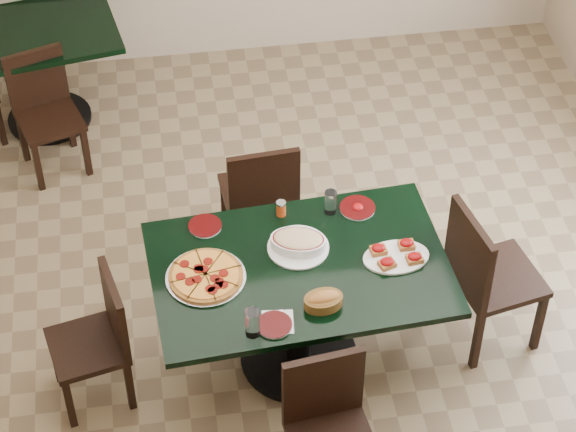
{
  "coord_description": "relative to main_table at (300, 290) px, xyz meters",
  "views": [
    {
      "loc": [
        -0.57,
        -4.26,
        5.0
      ],
      "look_at": [
        0.07,
        0.0,
        0.85
      ],
      "focal_mm": 70.0,
      "sensor_mm": 36.0,
      "label": 1
    }
  ],
  "objects": [
    {
      "name": "main_table",
      "position": [
        0.0,
        0.0,
        0.0
      ],
      "size": [
        1.61,
        1.09,
        0.75
      ],
      "rotation": [
        0.0,
        0.0,
        0.06
      ],
      "color": "black",
      "rests_on": "floor"
    },
    {
      "name": "chair_far",
      "position": [
        -0.1,
        0.85,
        -0.06
      ],
      "size": [
        0.45,
        0.45,
        0.9
      ],
      "rotation": [
        0.0,
        0.0,
        3.22
      ],
      "color": "black",
      "rests_on": "floor"
    },
    {
      "name": "bread_basket",
      "position": [
        0.07,
        -0.29,
        0.22
      ],
      "size": [
        0.22,
        0.16,
        0.09
      ],
      "rotation": [
        0.0,
        0.0,
        0.13
      ],
      "color": "brown",
      "rests_on": "main_table"
    },
    {
      "name": "chair_near",
      "position": [
        0.02,
        -0.81,
        -0.08
      ],
      "size": [
        0.45,
        0.45,
        0.87
      ],
      "rotation": [
        0.0,
        0.0,
        0.13
      ],
      "color": "black",
      "rests_on": "floor"
    },
    {
      "name": "floor",
      "position": [
        -0.09,
        0.28,
        -0.57
      ],
      "size": [
        5.5,
        5.5,
        0.0
      ],
      "primitive_type": "plane",
      "color": "olive",
      "rests_on": "ground"
    },
    {
      "name": "back_chair_near",
      "position": [
        -1.38,
        1.94,
        -0.11
      ],
      "size": [
        0.49,
        0.49,
        0.83
      ],
      "rotation": [
        0.0,
        0.0,
        0.32
      ],
      "color": "black",
      "rests_on": "floor"
    },
    {
      "name": "pepper_shaker",
      "position": [
        -0.04,
        0.4,
        0.23
      ],
      "size": [
        0.05,
        0.05,
        0.09
      ],
      "color": "#BC4A14",
      "rests_on": "main_table"
    },
    {
      "name": "back_table",
      "position": [
        -1.41,
        2.38,
        -0.04
      ],
      "size": [
        1.19,
        0.95,
        0.75
      ],
      "rotation": [
        0.0,
        0.0,
        0.17
      ],
      "color": "black",
      "rests_on": "floor"
    },
    {
      "name": "side_plate_far_r",
      "position": [
        0.38,
        0.38,
        0.19
      ],
      "size": [
        0.2,
        0.2,
        0.03
      ],
      "rotation": [
        0.0,
        0.0,
        -0.06
      ],
      "color": "white",
      "rests_on": "main_table"
    },
    {
      "name": "pepperoni_pizza",
      "position": [
        -0.49,
        -0.01,
        0.2
      ],
      "size": [
        0.42,
        0.42,
        0.04
      ],
      "rotation": [
        0.0,
        0.0,
        0.18
      ],
      "color": "silver",
      "rests_on": "main_table"
    },
    {
      "name": "napkin_setting",
      "position": [
        -0.17,
        -0.36,
        0.18
      ],
      "size": [
        0.17,
        0.17,
        0.01
      ],
      "rotation": [
        0.0,
        0.0,
        -0.1
      ],
      "color": "white",
      "rests_on": "main_table"
    },
    {
      "name": "bruschetta_platter",
      "position": [
        0.51,
        -0.02,
        0.21
      ],
      "size": [
        0.37,
        0.27,
        0.05
      ],
      "rotation": [
        0.0,
        0.0,
        0.07
      ],
      "color": "white",
      "rests_on": "main_table"
    },
    {
      "name": "chair_left",
      "position": [
        -1.07,
        -0.06,
        -0.11
      ],
      "size": [
        0.46,
        0.46,
        0.83
      ],
      "rotation": [
        0.0,
        0.0,
        -1.35
      ],
      "color": "black",
      "rests_on": "floor"
    },
    {
      "name": "chair_right",
      "position": [
        1.02,
        0.01,
        -0.03
      ],
      "size": [
        0.53,
        0.53,
        0.96
      ],
      "rotation": [
        0.0,
        0.0,
        1.78
      ],
      "color": "black",
      "rests_on": "floor"
    },
    {
      "name": "lasagna_casserole",
      "position": [
        0.01,
        0.13,
        0.23
      ],
      "size": [
        0.34,
        0.33,
        0.09
      ],
      "rotation": [
        0.0,
        0.0,
        -0.26
      ],
      "color": "white",
      "rests_on": "main_table"
    },
    {
      "name": "side_plate_far_l",
      "position": [
        -0.46,
        0.37,
        0.19
      ],
      "size": [
        0.18,
        0.18,
        0.02
      ],
      "rotation": [
        0.0,
        0.0,
        0.39
      ],
      "color": "white",
      "rests_on": "main_table"
    },
    {
      "name": "side_plate_near",
      "position": [
        -0.19,
        -0.38,
        0.19
      ],
      "size": [
        0.18,
        0.18,
        0.02
      ],
      "rotation": [
        0.0,
        0.0,
        0.05
      ],
      "color": "white",
      "rests_on": "main_table"
    },
    {
      "name": "water_glass_b",
      "position": [
        -0.3,
        -0.42,
        0.26
      ],
      "size": [
        0.08,
        0.08,
        0.16
      ],
      "primitive_type": "cylinder",
      "color": "white",
      "rests_on": "main_table"
    },
    {
      "name": "water_glass_a",
      "position": [
        0.23,
        0.39,
        0.25
      ],
      "size": [
        0.07,
        0.07,
        0.14
      ],
      "primitive_type": "cylinder",
      "color": "white",
      "rests_on": "main_table"
    }
  ]
}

